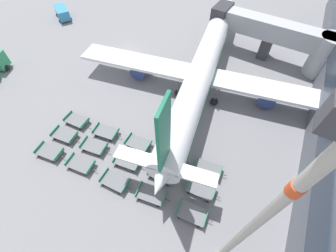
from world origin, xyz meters
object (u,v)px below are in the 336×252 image
service_van (62,13)px  baggage_dolly_row_mid_b_col_c (138,143)px  baggage_dolly_row_near_col_b (81,164)px  apron_light_mast (262,218)px  baggage_dolly_row_near_col_d (152,194)px  baggage_dolly_row_near_col_a (50,152)px  baggage_dolly_row_mid_a_col_c (128,161)px  baggage_dolly_row_mid_b_col_e (208,169)px  baggage_dolly_row_mid_b_col_d (172,156)px  baggage_dolly_row_mid_b_col_a (77,120)px  baggage_dolly_row_mid_a_col_d (162,174)px  airplane (203,68)px  baggage_dolly_row_mid_b_col_b (106,132)px  baggage_dolly_row_mid_a_col_b (94,146)px  baggage_dolly_row_mid_a_col_e (201,189)px  baggage_dolly_row_near_col_e (192,213)px  baggage_dolly_row_near_col_c (115,181)px  baggage_dolly_row_mid_a_col_a (65,135)px

service_van → baggage_dolly_row_mid_b_col_c: bearing=-33.2°
baggage_dolly_row_near_col_b → apron_light_mast: bearing=-4.4°
baggage_dolly_row_near_col_d → baggage_dolly_row_near_col_a: bearing=-175.7°
baggage_dolly_row_mid_a_col_c → baggage_dolly_row_mid_b_col_e: same height
baggage_dolly_row_mid_b_col_d → baggage_dolly_row_mid_b_col_a: bearing=-176.3°
baggage_dolly_row_mid_b_col_a → baggage_dolly_row_mid_b_col_c: same height
baggage_dolly_row_near_col_d → baggage_dolly_row_mid_a_col_d: (-0.06, 2.55, 0.00)m
baggage_dolly_row_mid_b_col_c → airplane: bearing=78.1°
baggage_dolly_row_mid_b_col_d → apron_light_mast: bearing=-39.7°
baggage_dolly_row_mid_b_col_b → baggage_dolly_row_mid_b_col_e: bearing=4.2°
service_van → baggage_dolly_row_mid_b_col_d: 40.27m
baggage_dolly_row_mid_b_col_b → baggage_dolly_row_mid_a_col_d: bearing=-11.6°
baggage_dolly_row_mid_a_col_b → baggage_dolly_row_mid_b_col_d: same height
baggage_dolly_row_near_col_d → baggage_dolly_row_mid_b_col_e: 6.87m
baggage_dolly_row_near_col_a → baggage_dolly_row_mid_a_col_b: same height
airplane → baggage_dolly_row_mid_a_col_b: (-7.33, -16.11, -2.99)m
baggage_dolly_row_mid_a_col_e → baggage_dolly_row_near_col_e: bearing=-87.8°
baggage_dolly_row_near_col_a → baggage_dolly_row_near_col_e: same height
airplane → baggage_dolly_row_mid_a_col_e: size_ratio=10.61×
baggage_dolly_row_mid_a_col_b → baggage_dolly_row_mid_b_col_e: bearing=14.3°
baggage_dolly_row_near_col_a → baggage_dolly_row_mid_a_col_c: bearing=19.5°
airplane → baggage_dolly_row_mid_b_col_c: size_ratio=10.61×
baggage_dolly_row_near_col_e → baggage_dolly_row_mid_a_col_c: size_ratio=0.99×
baggage_dolly_row_mid_a_col_c → baggage_dolly_row_mid_a_col_b: bearing=-178.2°
baggage_dolly_row_mid_a_col_e → apron_light_mast: bearing=-51.1°
baggage_dolly_row_near_col_b → baggage_dolly_row_mid_a_col_c: same height
airplane → baggage_dolly_row_near_col_a: bearing=-121.2°
airplane → baggage_dolly_row_mid_b_col_c: 13.95m
baggage_dolly_row_near_col_a → baggage_dolly_row_mid_a_col_d: same height
baggage_dolly_row_near_col_a → apron_light_mast: apron_light_mast is taller
baggage_dolly_row_mid_a_col_d → baggage_dolly_row_mid_a_col_e: bearing=3.9°
airplane → baggage_dolly_row_near_col_b: (-7.19, -18.74, -2.99)m
baggage_dolly_row_near_col_e → apron_light_mast: size_ratio=0.19×
apron_light_mast → baggage_dolly_row_mid_a_col_d: bearing=151.7°
baggage_dolly_row_near_col_c → baggage_dolly_row_mid_a_col_c: size_ratio=0.98×
baggage_dolly_row_near_col_c → baggage_dolly_row_mid_a_col_d: 5.22m
baggage_dolly_row_mid_b_col_c → baggage_dolly_row_mid_b_col_e: size_ratio=0.99×
airplane → baggage_dolly_row_mid_b_col_b: size_ratio=10.43×
service_van → baggage_dolly_row_near_col_d: (35.23, -24.87, -0.67)m
baggage_dolly_row_near_col_e → baggage_dolly_row_mid_b_col_c: (-9.11, 4.67, 0.00)m
airplane → baggage_dolly_row_mid_a_col_b: bearing=-114.5°
baggage_dolly_row_near_col_a → baggage_dolly_row_mid_b_col_e: 18.71m
baggage_dolly_row_near_col_c → baggage_dolly_row_mid_b_col_d: bearing=53.9°
baggage_dolly_row_near_col_c → baggage_dolly_row_mid_a_col_a: 9.48m
baggage_dolly_row_mid_a_col_c → baggage_dolly_row_near_col_d: bearing=-26.2°
service_van → baggage_dolly_row_mid_a_col_d: bearing=-32.4°
baggage_dolly_row_mid_a_col_e → baggage_dolly_row_near_col_d: bearing=-147.1°
baggage_dolly_row_near_col_d → baggage_dolly_row_mid_b_col_d: size_ratio=1.01×
baggage_dolly_row_near_col_b → baggage_dolly_row_mid_a_col_b: 2.63m
baggage_dolly_row_mid_a_col_e → baggage_dolly_row_mid_b_col_b: bearing=173.4°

